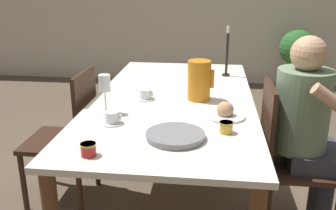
{
  "coord_description": "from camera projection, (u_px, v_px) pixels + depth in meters",
  "views": [
    {
      "loc": [
        0.23,
        -2.23,
        1.45
      ],
      "look_at": [
        0.0,
        -0.3,
        0.79
      ],
      "focal_mm": 40.0,
      "sensor_mm": 36.0,
      "label": 1
    }
  ],
  "objects": [
    {
      "name": "potted_plant",
      "position": [
        297.0,
        53.0,
        4.85
      ],
      "size": [
        0.46,
        0.46,
        0.82
      ],
      "color": "beige",
      "rests_on": "ground_plane"
    },
    {
      "name": "jam_jar_red",
      "position": [
        226.0,
        127.0,
        1.81
      ],
      "size": [
        0.07,
        0.07,
        0.06
      ],
      "color": "gold",
      "rests_on": "dining_table"
    },
    {
      "name": "candlestick_tall",
      "position": [
        227.0,
        56.0,
        2.82
      ],
      "size": [
        0.06,
        0.06,
        0.37
      ],
      "color": "black",
      "rests_on": "dining_table"
    },
    {
      "name": "chair_person_side",
      "position": [
        287.0,
        156.0,
        2.15
      ],
      "size": [
        0.42,
        0.42,
        0.9
      ],
      "rotation": [
        0.0,
        0.0,
        -1.57
      ],
      "color": "#331E14",
      "rests_on": "ground_plane"
    },
    {
      "name": "jam_jar_amber",
      "position": [
        88.0,
        149.0,
        1.57
      ],
      "size": [
        0.07,
        0.07,
        0.06
      ],
      "color": "#A81E1E",
      "rests_on": "dining_table"
    },
    {
      "name": "dining_table",
      "position": [
        173.0,
        110.0,
        2.38
      ],
      "size": [
        0.99,
        1.97,
        0.74
      ],
      "color": "silver",
      "rests_on": "ground_plane"
    },
    {
      "name": "person_seated",
      "position": [
        307.0,
        122.0,
        2.07
      ],
      "size": [
        0.39,
        0.41,
        1.17
      ],
      "rotation": [
        0.0,
        0.0,
        -1.57
      ],
      "color": "#33333D",
      "rests_on": "ground_plane"
    },
    {
      "name": "bread_plate",
      "position": [
        225.0,
        113.0,
        2.01
      ],
      "size": [
        0.22,
        0.22,
        0.09
      ],
      "color": "silver",
      "rests_on": "dining_table"
    },
    {
      "name": "chair_opposite",
      "position": [
        69.0,
        134.0,
        2.45
      ],
      "size": [
        0.42,
        0.42,
        0.9
      ],
      "rotation": [
        0.0,
        0.0,
        1.57
      ],
      "color": "#331E14",
      "rests_on": "ground_plane"
    },
    {
      "name": "teacup_near_person",
      "position": [
        112.0,
        119.0,
        1.92
      ],
      "size": [
        0.12,
        0.12,
        0.06
      ],
      "color": "silver",
      "rests_on": "dining_table"
    },
    {
      "name": "wine_glass_water",
      "position": [
        105.0,
        85.0,
        2.03
      ],
      "size": [
        0.06,
        0.06,
        0.22
      ],
      "color": "white",
      "rests_on": "dining_table"
    },
    {
      "name": "ground_plane",
      "position": [
        173.0,
        199.0,
        2.59
      ],
      "size": [
        20.0,
        20.0,
        0.0
      ],
      "primitive_type": "plane",
      "color": "brown"
    },
    {
      "name": "teacup_across",
      "position": [
        145.0,
        95.0,
        2.3
      ],
      "size": [
        0.12,
        0.12,
        0.06
      ],
      "color": "silver",
      "rests_on": "dining_table"
    },
    {
      "name": "red_pitcher",
      "position": [
        199.0,
        80.0,
        2.27
      ],
      "size": [
        0.16,
        0.14,
        0.24
      ],
      "color": "orange",
      "rests_on": "dining_table"
    },
    {
      "name": "serving_tray",
      "position": [
        175.0,
        136.0,
        1.75
      ],
      "size": [
        0.28,
        0.28,
        0.03
      ],
      "color": "gray",
      "rests_on": "dining_table"
    }
  ]
}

